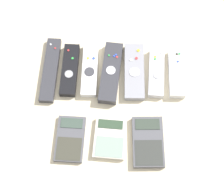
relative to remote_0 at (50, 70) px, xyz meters
The scene contains 11 objects.
ground_plane 0.22m from the remote_0, 32.21° to the right, with size 3.00×3.00×0.00m, color beige.
remote_0 is the anchor object (origin of this frame).
remote_1 0.06m from the remote_0, ahead, with size 0.05×0.17×0.02m.
remote_2 0.12m from the remote_0, ahead, with size 0.05×0.17×0.02m.
remote_3 0.18m from the remote_0, ahead, with size 0.07×0.20×0.03m.
remote_4 0.25m from the remote_0, ahead, with size 0.06×0.18×0.02m.
remote_5 0.32m from the remote_0, ahead, with size 0.05×0.16×0.02m.
remote_6 0.38m from the remote_0, ahead, with size 0.05×0.15×0.02m.
calculator_0 0.23m from the remote_0, 69.43° to the right, with size 0.08×0.13×0.01m.
calculator_1 0.28m from the remote_0, 47.89° to the right, with size 0.09×0.12×0.02m.
calculator_2 0.36m from the remote_0, 35.44° to the right, with size 0.09×0.15×0.02m.
Camera 1 is at (0.02, -0.39, 1.00)m, focal length 60.00 mm.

